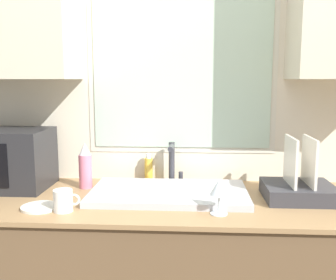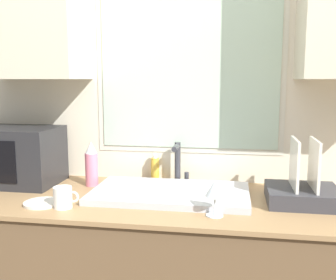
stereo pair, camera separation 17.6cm
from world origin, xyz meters
The scene contains 9 objects.
wall_back centered at (0.00, 0.67, 1.42)m, with size 6.00×0.38×2.60m.
sink_basin centered at (-0.05, 0.37, 0.90)m, with size 0.74×0.43×0.03m.
faucet centered at (-0.04, 0.60, 1.01)m, with size 0.08×0.14×0.22m.
dish_rack centered at (0.55, 0.36, 0.94)m, with size 0.31×0.28×0.29m.
spray_bottle centered at (-0.48, 0.49, 1.00)m, with size 0.07×0.07×0.23m.
soap_bottle centered at (-0.18, 0.64, 0.96)m, with size 0.04×0.04×0.15m.
mug_near_sink centered at (-0.48, 0.13, 0.93)m, with size 0.11×0.08×0.09m.
wine_glass centered at (0.17, 0.13, 1.00)m, with size 0.08×0.08×0.15m.
small_plate centered at (-0.59, 0.16, 0.89)m, with size 0.16×0.16×0.01m.
Camera 1 is at (0.06, -1.43, 1.44)m, focal length 42.00 mm.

